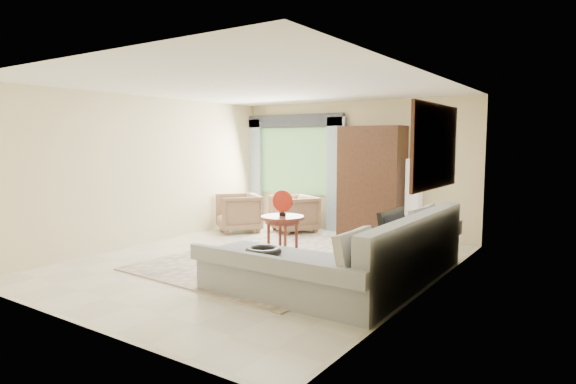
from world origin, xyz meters
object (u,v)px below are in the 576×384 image
Objects in this scene: sectional_sofa at (365,263)px; tv_screen at (393,228)px; coffee_table at (283,236)px; floor_lamp at (414,200)px; potted_plant at (252,216)px; armoire at (372,182)px; armchair_left at (238,213)px; armchair_right at (294,214)px.

sectional_sofa is 0.57m from tv_screen.
floor_lamp reaches higher than coffee_table.
floor_lamp is (-0.70, 2.71, 0.03)m from tv_screen.
potted_plant is at bearing -172.13° from floor_lamp.
potted_plant is at bearing 138.05° from coffee_table.
coffee_table is at bearing -41.95° from potted_plant.
coffee_table is 0.32× the size of armoire.
armoire reaches higher than armchair_left.
armchair_right is at bearing 143.22° from tv_screen.
armchair_left is 0.56× the size of floor_lamp.
armoire reaches higher than tv_screen.
tv_screen is 4.31m from armchair_left.
sectional_sofa is at bearing -11.07° from armchair_right.
tv_screen is at bearing -60.47° from armoire.
potted_plant is at bearing 151.17° from tv_screen.
sectional_sofa is at bearing -81.67° from floor_lamp.
armchair_left is 0.40× the size of armoire.
sectional_sofa reaches higher than coffee_table.
potted_plant is 3.44m from floor_lamp.
armoire reaches higher than coffee_table.
armoire is at bearing -175.71° from floor_lamp.
armchair_left is at bearing 152.52° from sectional_sofa.
tv_screen is 1.55× the size of potted_plant.
armchair_right is at bearing -168.22° from floor_lamp.
floor_lamp reaches higher than tv_screen.
armchair_left reaches higher than armchair_right.
coffee_table is at bearing 161.35° from sectional_sofa.
sectional_sofa is 3.68m from armchair_right.
armoire is (0.42, 2.34, 0.70)m from coffee_table.
floor_lamp is at bearing 62.98° from coffee_table.
coffee_table is 2.20m from armchair_right.
armoire reaches higher than armchair_right.
sectional_sofa is 4.68× the size of tv_screen.
sectional_sofa is 3.24m from armoire.
armchair_right is (-2.72, 2.48, 0.09)m from sectional_sofa.
armchair_left is 2.73m from armoire.
potted_plant is (-4.07, 2.24, -0.48)m from tv_screen.
sectional_sofa is at bearing -18.65° from coffee_table.
floor_lamp is (-0.43, 2.96, 0.47)m from sectional_sofa.
floor_lamp is at bearing 98.33° from sectional_sofa.
floor_lamp is (3.25, 1.04, 0.37)m from armchair_left.
tv_screen reaches higher than armchair_right.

